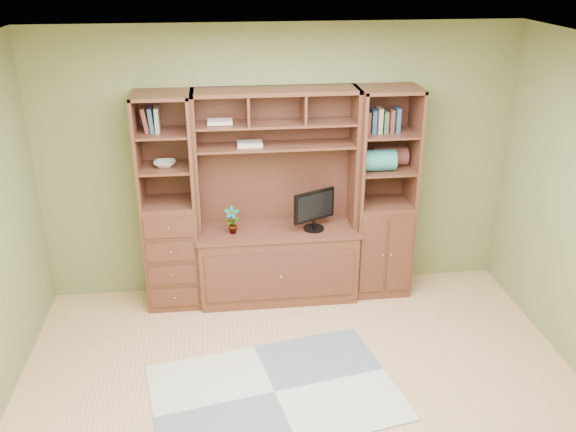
{
  "coord_description": "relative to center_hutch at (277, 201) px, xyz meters",
  "views": [
    {
      "loc": [
        -0.56,
        -3.5,
        3.16
      ],
      "look_at": [
        -0.01,
        1.2,
        1.1
      ],
      "focal_mm": 38.0,
      "sensor_mm": 36.0,
      "label": 1
    }
  ],
  "objects": [
    {
      "name": "blanket_red",
      "position": [
        1.09,
        0.12,
        0.35
      ],
      "size": [
        0.32,
        0.18,
        0.18
      ],
      "primitive_type": "cube",
      "color": "brown",
      "rests_on": "right_tower"
    },
    {
      "name": "blanket_teal",
      "position": [
        0.93,
        -0.01,
        0.36
      ],
      "size": [
        0.34,
        0.2,
        0.2
      ],
      "primitive_type": "cube",
      "color": "#2E7973",
      "rests_on": "right_tower"
    },
    {
      "name": "center_hutch",
      "position": [
        0.0,
        0.0,
        0.0
      ],
      "size": [
        1.54,
        0.53,
        2.05
      ],
      "primitive_type": "cube",
      "color": "#532B1D",
      "rests_on": "ground"
    },
    {
      "name": "rug",
      "position": [
        -0.18,
        -1.45,
        -1.02
      ],
      "size": [
        2.07,
        1.58,
        0.01
      ],
      "primitive_type": "cube",
      "rotation": [
        0.0,
        0.0,
        0.19
      ],
      "color": "#979D9C",
      "rests_on": "ground"
    },
    {
      "name": "monitor",
      "position": [
        0.34,
        -0.03,
        -0.03
      ],
      "size": [
        0.48,
        0.37,
        0.54
      ],
      "primitive_type": "cube",
      "rotation": [
        0.0,
        0.0,
        0.46
      ],
      "color": "black",
      "rests_on": "center_hutch"
    },
    {
      "name": "bowl",
      "position": [
        -1.01,
        0.04,
        0.39
      ],
      "size": [
        0.19,
        0.19,
        0.05
      ],
      "primitive_type": "imported",
      "color": "beige",
      "rests_on": "left_tower"
    },
    {
      "name": "orchid",
      "position": [
        -0.43,
        -0.03,
        -0.16
      ],
      "size": [
        0.14,
        0.1,
        0.27
      ],
      "primitive_type": "imported",
      "color": "#A75038",
      "rests_on": "center_hutch"
    },
    {
      "name": "room",
      "position": [
        0.04,
        -1.73,
        0.28
      ],
      "size": [
        4.6,
        4.1,
        2.64
      ],
      "color": "tan",
      "rests_on": "ground"
    },
    {
      "name": "right_tower",
      "position": [
        1.02,
        0.04,
        0.0
      ],
      "size": [
        0.55,
        0.45,
        2.05
      ],
      "primitive_type": "cube",
      "color": "#532B1D",
      "rests_on": "ground"
    },
    {
      "name": "left_tower",
      "position": [
        -1.0,
        0.04,
        0.0
      ],
      "size": [
        0.5,
        0.45,
        2.05
      ],
      "primitive_type": "cube",
      "color": "#532B1D",
      "rests_on": "ground"
    },
    {
      "name": "magazines",
      "position": [
        -0.24,
        0.09,
        0.53
      ],
      "size": [
        0.23,
        0.17,
        0.03
      ],
      "primitive_type": "cube",
      "color": "beige",
      "rests_on": "center_hutch"
    }
  ]
}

